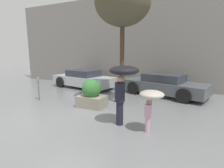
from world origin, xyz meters
The scene contains 9 objects.
ground_plane centered at (0.00, 0.00, 0.00)m, with size 40.00×40.00×0.00m, color slate.
building_facade centered at (0.00, 6.50, 3.00)m, with size 18.00×0.30×6.00m.
planter_box centered at (0.36, 1.48, 0.54)m, with size 1.18×0.81×1.20m.
person_adult centered at (2.28, 0.20, 1.50)m, with size 0.92×0.92×1.93m.
person_child centered at (3.21, 0.04, 1.04)m, with size 0.70×0.70×1.27m.
parked_car_near centered at (-2.32, 4.88, 0.57)m, with size 4.54×2.51×1.18m.
parked_car_far centered at (2.85, 4.92, 0.57)m, with size 4.78×2.88×1.18m.
street_tree centered at (1.37, 2.44, 4.36)m, with size 2.35×2.35×5.39m.
parking_meter centered at (-2.52, 1.28, 0.83)m, with size 0.14×0.14×1.15m.
Camera 1 is at (4.21, -4.77, 2.32)m, focal length 28.00 mm.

